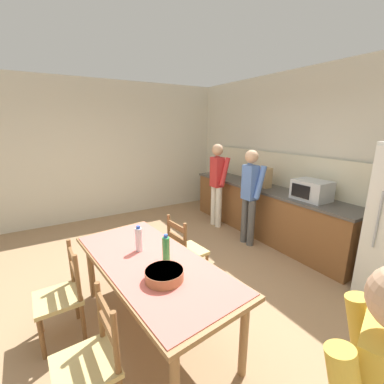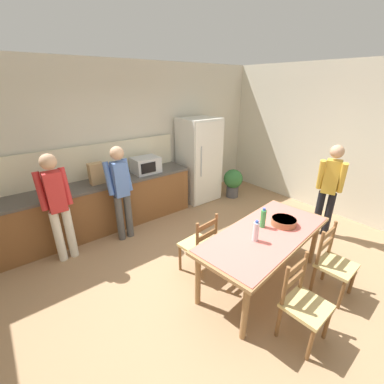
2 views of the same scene
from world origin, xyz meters
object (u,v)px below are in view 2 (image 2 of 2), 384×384
Objects in this scene: paper_bag at (96,173)px; chair_side_far_left at (199,245)px; bottle_near_centre at (256,231)px; person_at_counter at (121,189)px; microwave at (146,165)px; bottle_off_centre at (263,218)px; refrigerator at (199,160)px; dining_table at (265,238)px; person_at_sink at (57,203)px; chair_side_near_left at (303,303)px; serving_bowl at (284,221)px; chair_side_near_right at (333,263)px; person_by_table at (329,187)px; potted_plant at (233,181)px.

chair_side_far_left is at bearing -72.28° from paper_bag.
bottle_near_centre is 0.17× the size of person_at_counter.
bottle_off_centre is at bearing -83.35° from microwave.
bottle_off_centre is (-1.02, -2.53, -0.03)m from refrigerator.
paper_bag is 1.33× the size of bottle_near_centre.
refrigerator is 1.13× the size of person_at_counter.
dining_table is 0.32m from bottle_near_centre.
bottle_off_centre is at bearing -135.67° from person_at_sink.
bottle_near_centre reaches higher than chair_side_near_left.
refrigerator reaches higher than microwave.
bottle_near_centre is 0.60m from serving_bowl.
person_at_sink is (-1.70, -0.50, -0.12)m from microwave.
bottle_off_centre is 1.00m from chair_side_near_right.
chair_side_far_left is at bearing -98.91° from microwave.
microwave is 0.55× the size of chair_side_near_right.
chair_side_near_left is at bearing -76.70° from paper_bag.
person_at_counter reaches higher than paper_bag.
person_at_counter is at bearing -69.30° from paper_bag.
person_by_table is (1.48, 0.12, 0.09)m from serving_bowl.
chair_side_far_left is at bearing -137.18° from person_at_sink.
person_at_sink is at bearing -48.12° from person_by_table.
potted_plant is (1.70, 2.10, -0.50)m from bottle_off_centre.
refrigerator is at bearing 63.25° from bottle_near_centre.
paper_bag is at bearing -179.54° from microwave.
person_at_sink is 0.95m from person_at_counter.
chair_side_near_right is (1.69, -3.32, -0.64)m from paper_bag.
person_by_table is at bearing -88.96° from potted_plant.
refrigerator is at bearing -135.51° from chair_side_far_left.
bottle_off_centre is at bearing -63.85° from paper_bag.
potted_plant is (2.00, -0.45, -0.67)m from microwave.
dining_table is 1.27× the size of person_at_counter.
bottle_near_centre reaches higher than dining_table.
chair_side_near_right is at bearing 11.32° from person_by_table.
serving_bowl is 0.76m from chair_side_near_right.
chair_side_near_left is (-0.11, -0.74, -0.45)m from bottle_near_centre.
person_at_counter is (-1.05, 2.03, 0.02)m from bottle_off_centre.
person_by_table is (2.07, 0.13, 0.02)m from bottle_near_centre.
chair_side_far_left is 1.61m from person_at_counter.
person_at_sink is at bearing 127.28° from bottle_near_centre.
chair_side_near_left reaches higher than potted_plant.
person_at_sink is 1.03× the size of person_by_table.
chair_side_near_right reaches higher than serving_bowl.
person_by_table is 2.18m from potted_plant.
potted_plant is at bearing -12.63° from microwave.
person_at_sink is 1.02× the size of person_at_counter.
microwave reaches higher than chair_side_far_left.
person_by_table is (2.79, -2.04, -0.01)m from person_at_counter.
chair_side_far_left is 1.00× the size of chair_side_near_left.
person_at_counter reaches higher than chair_side_near_right.
paper_bag is 0.91m from person_at_sink.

